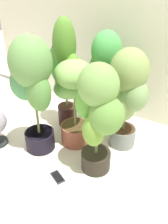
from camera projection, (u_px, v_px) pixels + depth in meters
name	position (u px, v px, depth m)	size (l,w,h in m)	color
ground_plane	(71.00, 152.00, 2.16)	(8.00, 8.00, 0.00)	silver
mylar_back_wall	(117.00, 19.00, 2.25)	(3.20, 0.01, 2.00)	silver
potted_plant_back_right	(127.00, 91.00, 1.96)	(0.42, 0.40, 0.92)	gray
potted_plant_front_right	(98.00, 112.00, 1.69)	(0.46, 0.38, 0.92)	#2B261C
potted_plant_center	(73.00, 96.00, 2.04)	(0.45, 0.43, 0.81)	brown
potted_plant_back_center	(106.00, 71.00, 2.23)	(0.41, 0.38, 0.97)	slate
potted_plant_front_left	(32.00, 83.00, 1.88)	(0.40, 0.35, 1.03)	black
potted_plant_back_left	(65.00, 68.00, 2.21)	(0.39, 0.28, 1.09)	#331E1B
cell_phone	(57.00, 177.00, 1.90)	(0.16, 0.13, 0.01)	#312F3C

